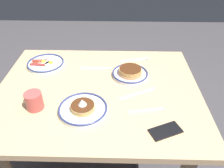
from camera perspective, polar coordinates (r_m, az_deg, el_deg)
name	(u,v)px	position (r m, az deg, el deg)	size (l,w,h in m)	color
ground_plane	(101,166)	(1.81, -2.69, -19.94)	(6.00, 6.00, 0.00)	#433F43
dining_table	(99,105)	(1.35, -3.41, -5.32)	(1.14, 0.91, 0.73)	tan
plate_near_main	(46,63)	(1.54, -16.47, 5.02)	(0.24, 0.24, 0.04)	white
plate_center_pancakes	(130,73)	(1.37, 4.62, 2.85)	(0.22, 0.22, 0.05)	white
plate_far_companion	(83,108)	(1.13, -7.39, -6.13)	(0.25, 0.25, 0.07)	white
coffee_mug	(34,100)	(1.19, -19.23, -3.93)	(0.11, 0.09, 0.09)	#BF4C47
cell_phone	(166,131)	(1.06, 13.41, -11.47)	(0.14, 0.07, 0.01)	black
fork_near	(96,68)	(1.45, -4.07, 4.01)	(0.20, 0.02, 0.01)	silver
fork_far	(147,111)	(1.14, 8.74, -6.70)	(0.19, 0.05, 0.01)	silver
butter_knife	(137,94)	(1.24, 6.40, -2.46)	(0.20, 0.12, 0.01)	silver
tea_spoon	(139,59)	(1.55, 6.79, 6.25)	(0.20, 0.06, 0.01)	silver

